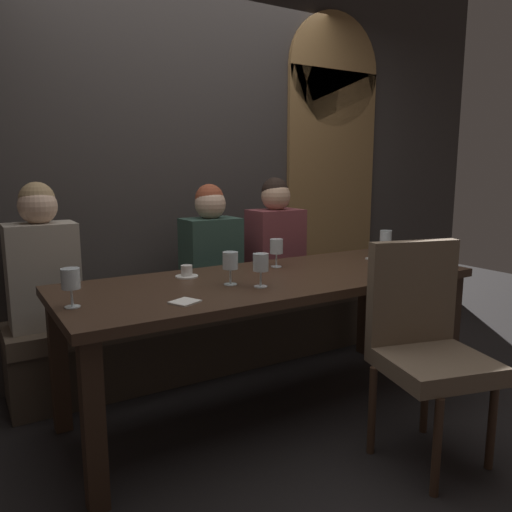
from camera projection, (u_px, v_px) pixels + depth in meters
ground at (271, 407)px, 2.76m from camera, size 9.00×9.00×0.00m
back_wall_tiled at (178, 141)px, 3.52m from camera, size 6.00×0.12×3.00m
arched_door at (332, 161)px, 4.18m from camera, size 0.90×0.05×2.55m
dining_table at (271, 293)px, 2.65m from camera, size 2.20×0.84×0.74m
banquette_bench at (214, 332)px, 3.31m from camera, size 2.50×0.44×0.45m
chair_near_side at (424, 337)px, 2.23m from camera, size 0.54×0.54×0.98m
diner_redhead at (42, 259)px, 2.68m from camera, size 0.36×0.24×0.79m
diner_bearded at (211, 246)px, 3.22m from camera, size 0.36×0.24×0.76m
diner_far_end at (275, 239)px, 3.44m from camera, size 0.36×0.24×0.80m
wine_glass_center_back at (386, 237)px, 3.28m from camera, size 0.08×0.08×0.16m
wine_glass_end_left at (276, 247)px, 2.87m from camera, size 0.08×0.08×0.16m
wine_glass_far_right at (71, 281)px, 2.03m from camera, size 0.08×0.08×0.16m
wine_glass_near_left at (230, 262)px, 2.43m from camera, size 0.08×0.08×0.16m
wine_glass_far_left at (261, 263)px, 2.38m from camera, size 0.08×0.08×0.16m
espresso_cup at (187, 272)px, 2.62m from camera, size 0.12×0.12×0.06m
dessert_plate at (388, 258)px, 3.10m from camera, size 0.19×0.19×0.05m
folded_napkin at (185, 302)px, 2.12m from camera, size 0.14×0.14×0.01m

